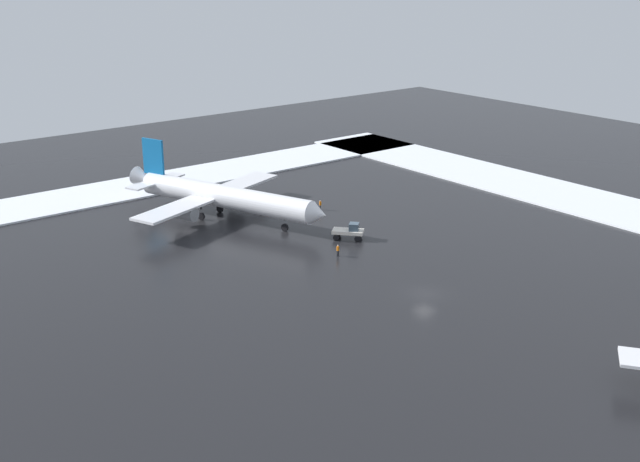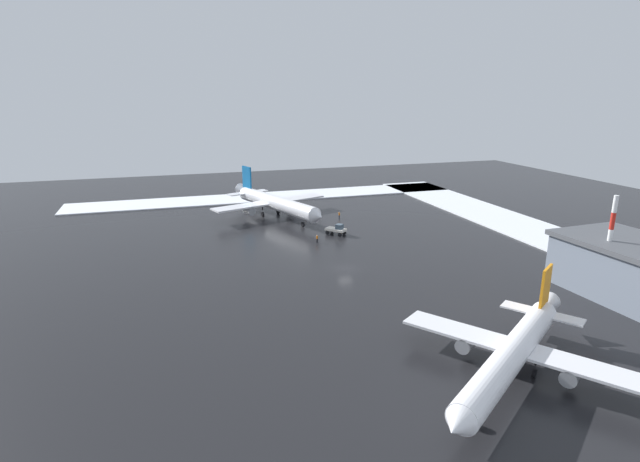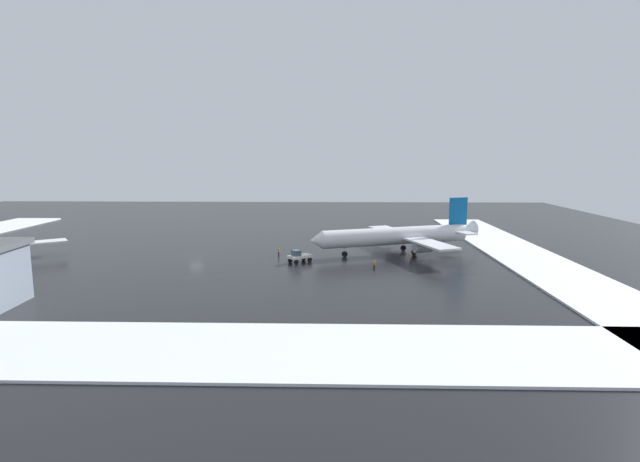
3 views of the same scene
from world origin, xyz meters
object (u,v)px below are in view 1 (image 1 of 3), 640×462
Objects in this scene: pushback_tug at (350,231)px; ground_crew_by_nose_gear at (261,201)px; airplane_distant_tail at (221,196)px; ground_crew_beside_wing at (320,204)px; ground_crew_mid_apron at (338,250)px.

pushback_tug is 21.67m from ground_crew_by_nose_gear.
pushback_tug reaches higher than ground_crew_by_nose_gear.
airplane_distant_tail reaches higher than ground_crew_beside_wing.
airplane_distant_tail is at bearing 42.84° from ground_crew_mid_apron.
airplane_distant_tail is 21.69× the size of ground_crew_beside_wing.
airplane_distant_tail is 16.73m from ground_crew_beside_wing.
ground_crew_beside_wing is 10.14m from ground_crew_by_nose_gear.
airplane_distant_tail is 22.70m from pushback_tug.
ground_crew_beside_wing and ground_crew_mid_apron have the same top height.
pushback_tug is at bearing -71.54° from ground_crew_beside_wing.
pushback_tug is 2.88× the size of ground_crew_beside_wing.
airplane_distant_tail reaches higher than ground_crew_mid_apron.
pushback_tug is 2.88× the size of ground_crew_by_nose_gear.
ground_crew_by_nose_gear is at bearing 23.99° from ground_crew_mid_apron.
pushback_tug is 15.07m from ground_crew_beside_wing.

